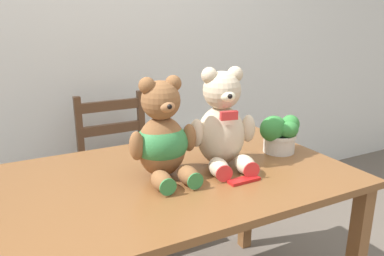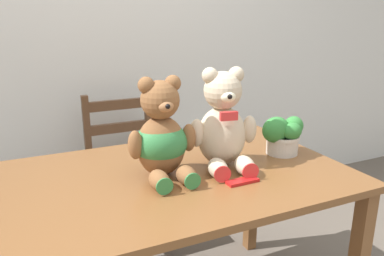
{
  "view_description": "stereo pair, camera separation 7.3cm",
  "coord_description": "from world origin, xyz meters",
  "px_view_note": "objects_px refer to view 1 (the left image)",
  "views": [
    {
      "loc": [
        -0.6,
        -0.83,
        1.38
      ],
      "look_at": [
        0.07,
        0.46,
        0.95
      ],
      "focal_mm": 35.0,
      "sensor_mm": 36.0,
      "label": 1
    },
    {
      "loc": [
        -0.54,
        -0.86,
        1.38
      ],
      "look_at": [
        0.07,
        0.46,
        0.95
      ],
      "focal_mm": 35.0,
      "sensor_mm": 36.0,
      "label": 2
    }
  ],
  "objects_px": {
    "teddy_bear_right": "(222,124)",
    "teddy_bear_left": "(162,138)",
    "wooden_chair_behind": "(120,174)",
    "potted_plant": "(279,133)",
    "chocolate_bar": "(244,180)"
  },
  "relations": [
    {
      "from": "teddy_bear_right",
      "to": "chocolate_bar",
      "type": "distance_m",
      "value": 0.26
    },
    {
      "from": "teddy_bear_right",
      "to": "potted_plant",
      "type": "relative_size",
      "value": 1.97
    },
    {
      "from": "wooden_chair_behind",
      "to": "potted_plant",
      "type": "distance_m",
      "value": 1.06
    },
    {
      "from": "potted_plant",
      "to": "chocolate_bar",
      "type": "distance_m",
      "value": 0.39
    },
    {
      "from": "wooden_chair_behind",
      "to": "teddy_bear_right",
      "type": "bearing_deg",
      "value": 104.73
    },
    {
      "from": "teddy_bear_right",
      "to": "potted_plant",
      "type": "xyz_separation_m",
      "value": [
        0.32,
        0.0,
        -0.09
      ]
    },
    {
      "from": "wooden_chair_behind",
      "to": "teddy_bear_right",
      "type": "xyz_separation_m",
      "value": [
        0.22,
        -0.82,
        0.5
      ]
    },
    {
      "from": "wooden_chair_behind",
      "to": "teddy_bear_right",
      "type": "height_order",
      "value": "teddy_bear_right"
    },
    {
      "from": "teddy_bear_right",
      "to": "chocolate_bar",
      "type": "height_order",
      "value": "teddy_bear_right"
    },
    {
      "from": "teddy_bear_right",
      "to": "chocolate_bar",
      "type": "relative_size",
      "value": 3.23
    },
    {
      "from": "wooden_chair_behind",
      "to": "teddy_bear_right",
      "type": "relative_size",
      "value": 2.23
    },
    {
      "from": "teddy_bear_left",
      "to": "potted_plant",
      "type": "height_order",
      "value": "teddy_bear_left"
    },
    {
      "from": "wooden_chair_behind",
      "to": "potted_plant",
      "type": "relative_size",
      "value": 4.39
    },
    {
      "from": "teddy_bear_left",
      "to": "teddy_bear_right",
      "type": "height_order",
      "value": "teddy_bear_right"
    },
    {
      "from": "teddy_bear_right",
      "to": "teddy_bear_left",
      "type": "bearing_deg",
      "value": 10.0
    }
  ]
}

